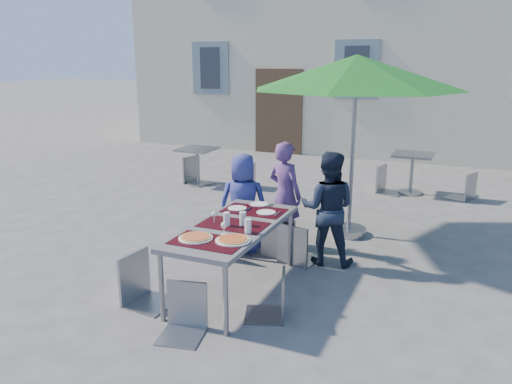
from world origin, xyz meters
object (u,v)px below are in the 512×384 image
at_px(chair_5, 183,281).
at_px(patio_umbrella, 356,73).
at_px(pizza_near_left, 196,237).
at_px(bg_chair_r_1, 467,170).
at_px(chair_1, 281,211).
at_px(bg_chair_l_1, 388,163).
at_px(child_0, 243,203).
at_px(chair_2, 297,219).
at_px(bg_chair_r_0, 247,161).
at_px(pizza_near_right, 233,240).
at_px(chair_3, 140,249).
at_px(cafe_table_1, 412,166).
at_px(chair_4, 274,269).
at_px(cafe_table_0, 197,160).
at_px(chair_0, 223,220).
at_px(child_1, 285,195).
at_px(child_2, 328,208).
at_px(bg_chair_l_0, 195,154).
at_px(dining_table, 233,230).

height_order(chair_5, patio_umbrella, patio_umbrella).
distance_m(pizza_near_left, bg_chair_r_1, 5.95).
xyz_separation_m(chair_1, bg_chair_l_1, (0.72, 3.73, -0.03)).
xyz_separation_m(child_0, chair_2, (0.77, -0.10, -0.09)).
bearing_deg(patio_umbrella, chair_2, -105.55).
xyz_separation_m(pizza_near_left, bg_chair_r_0, (-1.58, 4.70, -0.25)).
bearing_deg(chair_5, bg_chair_r_0, 108.18).
bearing_deg(bg_chair_r_1, pizza_near_right, -110.51).
distance_m(chair_3, cafe_table_1, 5.94).
bearing_deg(patio_umbrella, chair_4, -92.76).
distance_m(chair_2, patio_umbrella, 2.15).
bearing_deg(cafe_table_0, bg_chair_r_0, 10.05).
height_order(chair_0, chair_4, chair_4).
bearing_deg(child_1, bg_chair_r_1, -102.27).
distance_m(child_0, chair_0, 0.36).
bearing_deg(pizza_near_right, bg_chair_r_0, 112.82).
distance_m(child_2, chair_2, 0.40).
relative_size(chair_5, patio_umbrella, 0.31).
xyz_separation_m(child_1, chair_3, (-0.78, -2.12, -0.12)).
bearing_deg(chair_1, patio_umbrella, 62.17).
height_order(child_1, bg_chair_r_1, child_1).
bearing_deg(bg_chair_l_0, chair_0, -54.84).
bearing_deg(bg_chair_l_1, bg_chair_r_0, -165.09).
height_order(dining_table, child_1, child_1).
distance_m(dining_table, bg_chair_l_0, 4.95).
relative_size(dining_table, bg_chair_r_1, 1.97).
relative_size(child_1, chair_4, 1.64).
distance_m(dining_table, chair_0, 1.00).
distance_m(child_2, chair_5, 2.25).
bearing_deg(cafe_table_0, child_0, -51.06).
distance_m(patio_umbrella, cafe_table_0, 4.25).
distance_m(pizza_near_left, pizza_near_right, 0.37).
relative_size(patio_umbrella, bg_chair_r_1, 3.04).
xyz_separation_m(child_1, bg_chair_r_0, (-1.76, 2.67, -0.19)).
xyz_separation_m(child_0, patio_umbrella, (1.12, 1.18, 1.61)).
relative_size(child_0, chair_3, 1.30).
height_order(dining_table, bg_chair_l_1, bg_chair_l_1).
bearing_deg(patio_umbrella, cafe_table_1, 78.62).
height_order(child_1, cafe_table_0, child_1).
bearing_deg(chair_4, chair_0, 134.41).
bearing_deg(chair_2, child_2, 26.05).
height_order(pizza_near_left, chair_0, chair_0).
bearing_deg(chair_4, dining_table, 149.13).
height_order(chair_3, bg_chair_r_1, chair_3).
bearing_deg(cafe_table_0, bg_chair_r_1, 10.69).
height_order(cafe_table_0, cafe_table_1, cafe_table_1).
relative_size(child_0, bg_chair_l_1, 1.34).
xyz_separation_m(pizza_near_left, chair_2, (0.53, 1.52, -0.21)).
bearing_deg(chair_3, cafe_table_0, 113.29).
relative_size(child_2, bg_chair_r_1, 1.49).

